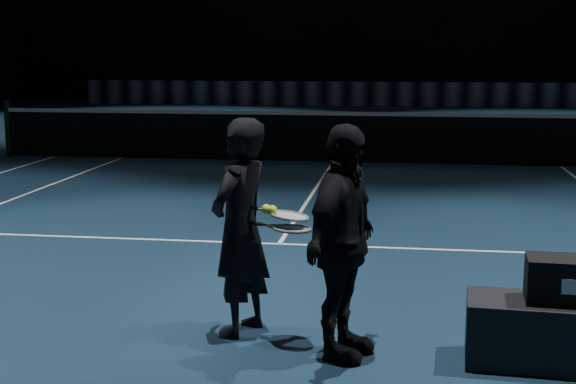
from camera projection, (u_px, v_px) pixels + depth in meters
The scene contains 11 objects.
floor at pixel (333, 163), 14.88m from camera, with size 36.00×36.00×0.00m, color black.
court_lines at pixel (333, 163), 14.88m from camera, with size 10.98×23.78×0.01m, color white, non-canonical shape.
net_post_left at pixel (8, 129), 15.69m from camera, with size 0.10×0.10×1.10m, color black.
net_mesh at pixel (333, 139), 14.80m from camera, with size 12.80×0.02×0.86m, color black.
net_tape at pixel (333, 114), 14.72m from camera, with size 12.80×0.03×0.07m, color white.
sponsor_backdrop at pixel (370, 94), 29.90m from camera, with size 22.00×0.15×0.90m, color black.
player_a at pixel (240, 228), 5.81m from camera, with size 0.58×0.38×1.60m, color black.
player_b at pixel (342, 243), 5.35m from camera, with size 0.94×0.39×1.60m, color black.
racket_lower at pixel (292, 229), 5.56m from camera, with size 0.68×0.22×0.03m, color black, non-canonical shape.
racket_upper at pixel (289, 216), 5.61m from camera, with size 0.68×0.22×0.03m, color black, non-canonical shape.
tennis_balls at pixel (269, 207), 5.65m from camera, with size 0.12×0.10×0.12m, color yellow, non-canonical shape.
Camera 1 is at (1.31, -14.71, 2.07)m, focal length 50.00 mm.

